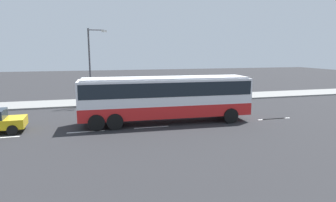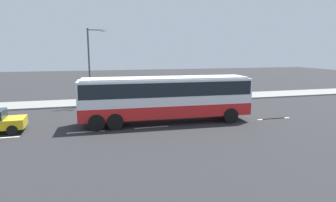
% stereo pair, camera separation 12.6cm
% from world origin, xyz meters
% --- Properties ---
extents(ground_plane, '(120.00, 120.00, 0.00)m').
position_xyz_m(ground_plane, '(0.00, 0.00, 0.00)').
color(ground_plane, '#28282B').
extents(sidewalk_curb, '(80.00, 4.00, 0.15)m').
position_xyz_m(sidewalk_curb, '(0.00, 8.74, 0.07)').
color(sidewalk_curb, gray).
rests_on(sidewalk_curb, ground_plane).
extents(lane_centreline, '(41.30, 0.16, 0.01)m').
position_xyz_m(lane_centreline, '(1.14, -1.96, 0.00)').
color(lane_centreline, white).
rests_on(lane_centreline, ground_plane).
extents(coach_bus, '(12.38, 3.07, 3.34)m').
position_xyz_m(coach_bus, '(-1.54, -0.92, 2.08)').
color(coach_bus, red).
rests_on(coach_bus, ground_plane).
extents(pedestrian_near_curb, '(0.32, 0.32, 1.64)m').
position_xyz_m(pedestrian_near_curb, '(-3.16, 7.72, 1.09)').
color(pedestrian_near_curb, '#38334C').
rests_on(pedestrian_near_curb, sidewalk_curb).
extents(pedestrian_at_crossing, '(0.32, 0.32, 1.75)m').
position_xyz_m(pedestrian_at_crossing, '(-0.60, 7.25, 1.17)').
color(pedestrian_at_crossing, '#38334C').
rests_on(pedestrian_at_crossing, sidewalk_curb).
extents(street_lamp, '(1.76, 0.24, 7.12)m').
position_xyz_m(street_lamp, '(-6.65, 7.37, 4.23)').
color(street_lamp, '#47474C').
rests_on(street_lamp, sidewalk_curb).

